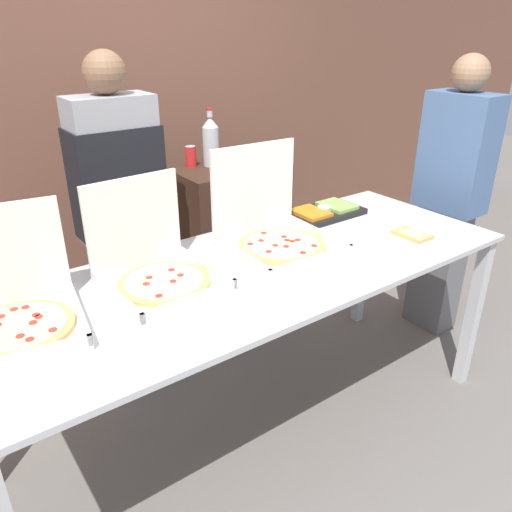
% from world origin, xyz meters
% --- Properties ---
extents(ground_plane, '(16.00, 16.00, 0.00)m').
position_xyz_m(ground_plane, '(0.00, 0.00, 0.00)').
color(ground_plane, slate).
extents(brick_wall_behind, '(10.00, 0.06, 2.80)m').
position_xyz_m(brick_wall_behind, '(0.00, 1.70, 1.40)').
color(brick_wall_behind, brown).
rests_on(brick_wall_behind, ground_plane).
extents(buffet_table, '(2.41, 0.90, 0.90)m').
position_xyz_m(buffet_table, '(0.00, 0.00, 0.81)').
color(buffet_table, silver).
rests_on(buffet_table, ground_plane).
extents(pizza_box_far_right, '(0.48, 0.49, 0.45)m').
position_xyz_m(pizza_box_far_right, '(0.19, 0.11, 0.98)').
color(pizza_box_far_right, silver).
rests_on(pizza_box_far_right, buffet_table).
extents(pizza_box_far_left, '(0.43, 0.45, 0.41)m').
position_xyz_m(pizza_box_far_left, '(-0.42, 0.10, 0.98)').
color(pizza_box_far_left, silver).
rests_on(pizza_box_far_left, buffet_table).
extents(pizza_box_near_left, '(0.46, 0.48, 0.40)m').
position_xyz_m(pizza_box_near_left, '(-0.94, 0.09, 0.98)').
color(pizza_box_near_left, silver).
rests_on(pizza_box_near_left, buffet_table).
extents(paper_plate_front_center, '(0.23, 0.23, 0.03)m').
position_xyz_m(paper_plate_front_center, '(0.81, -0.20, 0.92)').
color(paper_plate_front_center, white).
rests_on(paper_plate_front_center, buffet_table).
extents(veggie_tray, '(0.43, 0.24, 0.05)m').
position_xyz_m(veggie_tray, '(0.67, 0.29, 0.93)').
color(veggie_tray, black).
rests_on(veggie_tray, buffet_table).
extents(sideboard_podium, '(0.68, 0.49, 1.06)m').
position_xyz_m(sideboard_podium, '(0.49, 0.99, 0.53)').
color(sideboard_podium, '#382319').
rests_on(sideboard_podium, ground_plane).
extents(soda_bottle, '(0.10, 0.10, 0.34)m').
position_xyz_m(soda_bottle, '(0.42, 1.03, 1.21)').
color(soda_bottle, '#B7BCC1').
rests_on(soda_bottle, sideboard_podium).
extents(soda_can_silver, '(0.07, 0.07, 0.12)m').
position_xyz_m(soda_can_silver, '(0.67, 0.89, 1.13)').
color(soda_can_silver, silver).
rests_on(soda_can_silver, sideboard_podium).
extents(soda_can_colored, '(0.07, 0.07, 0.12)m').
position_xyz_m(soda_can_colored, '(0.31, 1.09, 1.13)').
color(soda_can_colored, red).
rests_on(soda_can_colored, sideboard_podium).
extents(person_server_vest, '(0.42, 0.24, 1.76)m').
position_xyz_m(person_server_vest, '(-0.28, 0.77, 0.99)').
color(person_server_vest, slate).
rests_on(person_server_vest, ground_plane).
extents(person_guest_cap, '(0.22, 0.40, 1.72)m').
position_xyz_m(person_guest_cap, '(1.53, 0.08, 0.90)').
color(person_guest_cap, slate).
rests_on(person_guest_cap, ground_plane).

